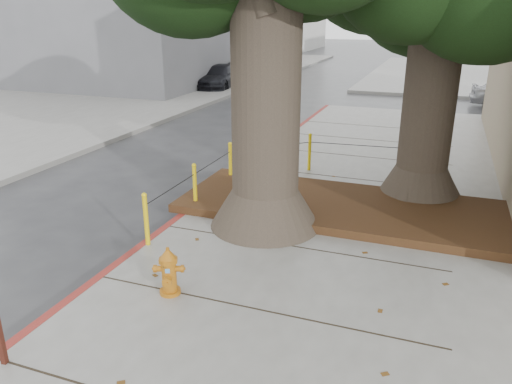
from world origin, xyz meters
TOP-DOWN VIEW (x-y plane):
  - ground at (0.00, 0.00)m, footprint 140.00×140.00m
  - sidewalk_far at (6.00, 30.00)m, footprint 16.00×20.00m
  - sidewalk_opposite at (-14.00, 10.00)m, footprint 14.00×60.00m
  - curb_red at (-2.00, 2.50)m, footprint 0.14×26.00m
  - planter_bed at (0.90, 3.90)m, footprint 6.40×2.60m
  - bollard_ring at (-0.87, 4.38)m, footprint 3.79×5.39m
  - fire_hydrant at (-0.76, -0.05)m, footprint 0.38×0.38m
  - car_dark at (-8.69, 19.18)m, footprint 2.05×4.39m

SIDE VIEW (x-z plane):
  - ground at x=0.00m, z-range 0.00..0.00m
  - sidewalk_far at x=6.00m, z-range 0.00..0.15m
  - sidewalk_opposite at x=-14.00m, z-range 0.00..0.15m
  - curb_red at x=-2.00m, z-range -0.01..0.15m
  - planter_bed at x=0.90m, z-range 0.15..0.31m
  - fire_hydrant at x=-0.76m, z-range 0.14..0.86m
  - car_dark at x=-8.69m, z-range 0.00..1.24m
  - bollard_ring at x=-0.87m, z-range 0.19..1.14m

